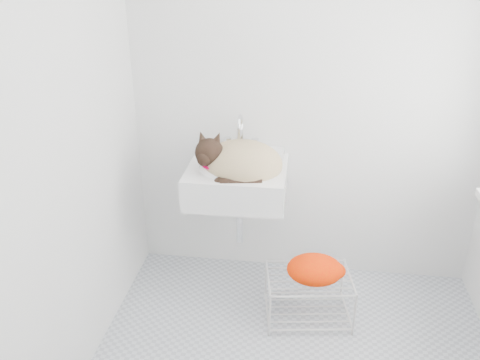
# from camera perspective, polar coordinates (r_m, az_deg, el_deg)

# --- Properties ---
(back_wall) EXTENTS (2.20, 0.02, 2.50)m
(back_wall) POSITION_cam_1_polar(r_m,az_deg,el_deg) (3.04, 8.03, 9.95)
(back_wall) COLOR white
(back_wall) RESTS_ON ground
(left_wall) EXTENTS (0.02, 2.00, 2.50)m
(left_wall) POSITION_cam_1_polar(r_m,az_deg,el_deg) (2.36, -20.09, 4.04)
(left_wall) COLOR white
(left_wall) RESTS_ON ground
(sink) EXTENTS (0.59, 0.52, 0.24)m
(sink) POSITION_cam_1_polar(r_m,az_deg,el_deg) (2.96, -0.33, 1.50)
(sink) COLOR white
(sink) RESTS_ON back_wall
(faucet) EXTENTS (0.21, 0.15, 0.21)m
(faucet) POSITION_cam_1_polar(r_m,az_deg,el_deg) (3.07, 0.14, 5.24)
(faucet) COLOR silver
(faucet) RESTS_ON sink
(cat) EXTENTS (0.52, 0.43, 0.31)m
(cat) POSITION_cam_1_polar(r_m,az_deg,el_deg) (2.92, -0.17, 2.09)
(cat) COLOR tan
(cat) RESTS_ON sink
(wire_rack) EXTENTS (0.53, 0.41, 0.29)m
(wire_rack) POSITION_cam_1_polar(r_m,az_deg,el_deg) (3.07, 7.83, -13.06)
(wire_rack) COLOR silver
(wire_rack) RESTS_ON floor
(towel) EXTENTS (0.35, 0.27, 0.13)m
(towel) POSITION_cam_1_polar(r_m,az_deg,el_deg) (2.95, 8.55, -10.74)
(towel) COLOR #D04C00
(towel) RESTS_ON wire_rack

